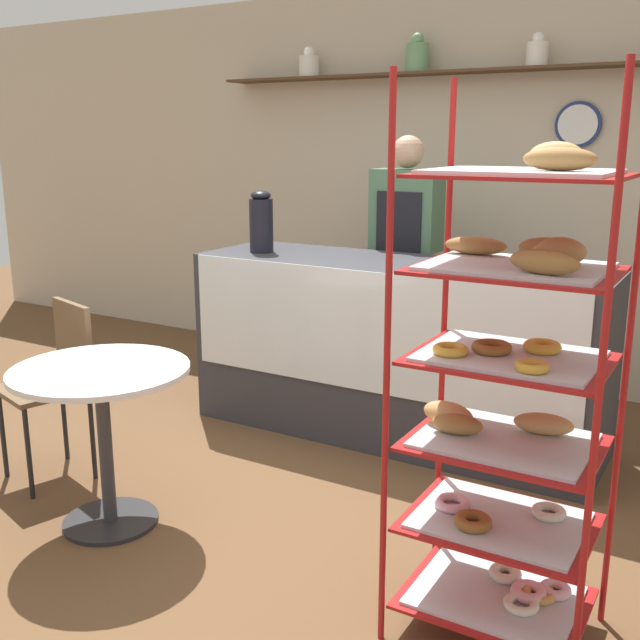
% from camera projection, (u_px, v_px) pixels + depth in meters
% --- Properties ---
extents(ground_plane, '(14.00, 14.00, 0.00)m').
position_uv_depth(ground_plane, '(268.00, 531.00, 3.29)').
color(ground_plane, brown).
extents(back_wall, '(10.00, 0.30, 2.70)m').
position_uv_depth(back_wall, '(478.00, 185.00, 5.14)').
color(back_wall, beige).
rests_on(back_wall, ground_plane).
extents(display_counter, '(2.33, 0.70, 1.01)m').
position_uv_depth(display_counter, '(395.00, 350.00, 4.26)').
color(display_counter, '#333338').
rests_on(display_counter, ground_plane).
extents(pastry_rack, '(0.66, 0.51, 1.88)m').
position_uv_depth(pastry_rack, '(510.00, 388.00, 2.43)').
color(pastry_rack, '#A51919').
rests_on(pastry_rack, ground_plane).
extents(person_worker, '(0.42, 0.23, 1.70)m').
position_uv_depth(person_worker, '(405.00, 261.00, 4.72)').
color(person_worker, '#282833').
rests_on(person_worker, ground_plane).
extents(cafe_table, '(0.76, 0.76, 0.73)m').
position_uv_depth(cafe_table, '(103.00, 407.00, 3.23)').
color(cafe_table, '#262628').
rests_on(cafe_table, ground_plane).
extents(cafe_chair, '(0.47, 0.47, 0.89)m').
position_uv_depth(cafe_chair, '(58.00, 371.00, 3.73)').
color(cafe_chair, black).
rests_on(cafe_chair, ground_plane).
extents(coffee_carafe, '(0.14, 0.14, 0.37)m').
position_uv_depth(coffee_carafe, '(261.00, 222.00, 4.45)').
color(coffee_carafe, black).
rests_on(coffee_carafe, display_counter).
extents(donut_tray_counter, '(0.39, 0.26, 0.05)m').
position_uv_depth(donut_tray_counter, '(504.00, 264.00, 3.93)').
color(donut_tray_counter, silver).
rests_on(donut_tray_counter, display_counter).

